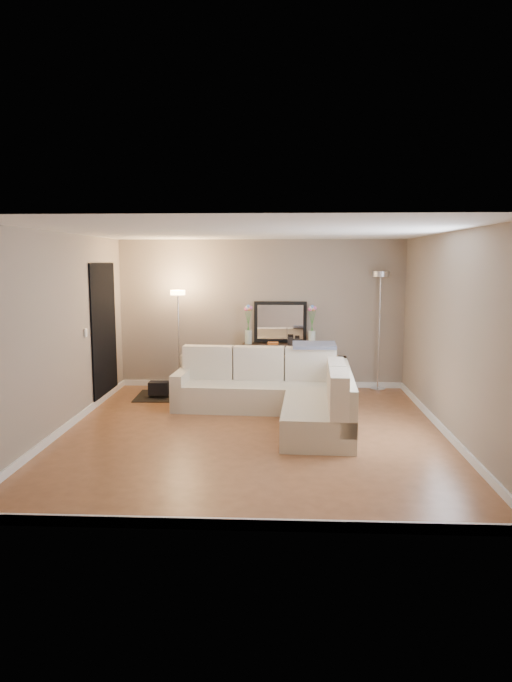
{
  "coord_description": "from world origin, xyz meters",
  "views": [
    {
      "loc": [
        0.37,
        -7.23,
        2.24
      ],
      "look_at": [
        0.0,
        0.8,
        1.1
      ],
      "focal_mm": 30.0,
      "sensor_mm": 36.0,
      "label": 1
    }
  ],
  "objects_px": {
    "sectional_sofa": "(282,393)",
    "floor_lamp_lit": "(178,321)",
    "console_table": "(275,364)",
    "floor_lamp_unlit": "(380,307)"
  },
  "relations": [
    {
      "from": "sectional_sofa",
      "to": "floor_lamp_unlit",
      "type": "bearing_deg",
      "value": 46.23
    },
    {
      "from": "console_table",
      "to": "floor_lamp_lit",
      "type": "bearing_deg",
      "value": -170.4
    },
    {
      "from": "floor_lamp_lit",
      "to": "floor_lamp_unlit",
      "type": "bearing_deg",
      "value": 5.14
    },
    {
      "from": "console_table",
      "to": "floor_lamp_lit",
      "type": "xyz_separation_m",
      "value": [
        -1.64,
        -0.28,
        0.78
      ]
    },
    {
      "from": "sectional_sofa",
      "to": "floor_lamp_lit",
      "type": "distance_m",
      "value": 2.43
    },
    {
      "from": "console_table",
      "to": "floor_lamp_unlit",
      "type": "xyz_separation_m",
      "value": [
        1.79,
        0.03,
        1.0
      ]
    },
    {
      "from": "sectional_sofa",
      "to": "floor_lamp_unlit",
      "type": "height_order",
      "value": "floor_lamp_unlit"
    },
    {
      "from": "sectional_sofa",
      "to": "console_table",
      "type": "relative_size",
      "value": 2.03
    },
    {
      "from": "sectional_sofa",
      "to": "console_table",
      "type": "height_order",
      "value": "sectional_sofa"
    },
    {
      "from": "sectional_sofa",
      "to": "console_table",
      "type": "bearing_deg",
      "value": 93.96
    }
  ]
}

